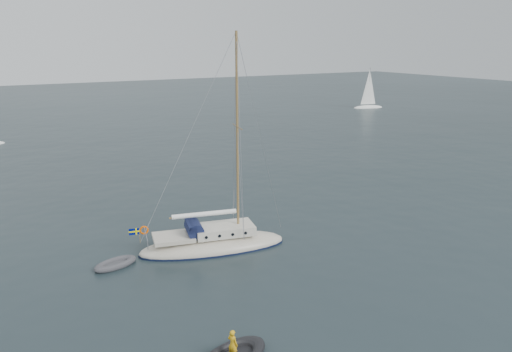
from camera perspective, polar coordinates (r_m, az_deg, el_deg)
ground at (r=33.53m, az=1.92°, el=-8.55°), size 300.00×300.00×0.00m
sailboat at (r=33.56m, az=-4.94°, el=-6.51°), size 10.36×3.10×14.76m
dinghy at (r=32.46m, az=-15.78°, el=-9.64°), size 2.82×1.27×0.40m
distant_yacht_b at (r=107.01m, az=12.77°, el=9.57°), size 6.59×3.52×8.74m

